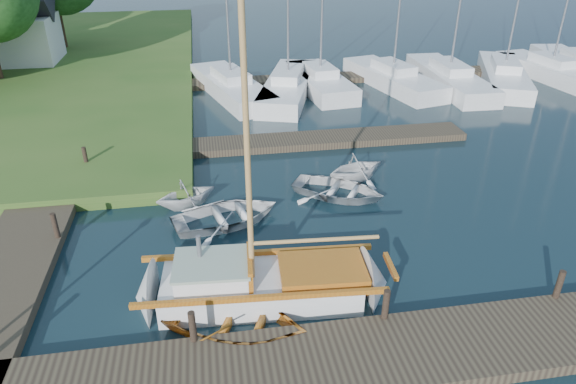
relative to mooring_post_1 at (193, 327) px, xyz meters
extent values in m
plane|color=black|center=(3.00, 5.00, -0.70)|extent=(160.00, 160.00, 0.00)
cube|color=#2F261D|center=(3.00, -1.00, -0.55)|extent=(18.00, 2.20, 0.30)
cube|color=#2F261D|center=(-5.00, 7.00, -0.55)|extent=(2.20, 18.00, 0.30)
cube|color=#2F261D|center=(5.00, 11.50, -0.55)|extent=(14.00, 1.60, 0.30)
cube|color=#2F261D|center=(13.00, 21.00, -0.55)|extent=(30.00, 1.60, 0.30)
cylinder|color=black|center=(0.00, 0.00, 0.00)|extent=(0.16, 0.16, 0.80)
cylinder|color=black|center=(4.50, 0.00, 0.00)|extent=(0.16, 0.16, 0.80)
cylinder|color=black|center=(9.00, 0.00, 0.00)|extent=(0.16, 0.16, 0.80)
cylinder|color=black|center=(-4.00, 5.00, 0.00)|extent=(0.16, 0.16, 0.80)
cylinder|color=black|center=(-4.00, 10.00, 0.00)|extent=(0.16, 0.16, 0.80)
cube|color=white|center=(1.71, 1.60, -0.47)|extent=(5.13, 2.35, 0.90)
cone|color=white|center=(4.75, 1.39, -0.47)|extent=(1.43, 2.05, 1.96)
cone|color=white|center=(-1.23, 1.81, -0.47)|extent=(1.13, 2.03, 1.96)
cube|color=#8A370D|center=(1.77, 2.54, 0.04)|extent=(6.19, 0.55, 0.14)
cube|color=#8A370D|center=(1.64, 0.66, 0.04)|extent=(6.19, 0.55, 0.14)
cube|color=#8A370D|center=(5.10, 1.36, 0.04)|extent=(0.20, 1.11, 0.14)
cube|color=white|center=(0.51, 1.68, 0.20)|extent=(1.89, 1.52, 0.44)
cube|color=#95A895|center=(0.51, 1.68, 0.45)|extent=(2.00, 1.63, 0.08)
cube|color=#8A370D|center=(1.46, 1.62, 0.28)|extent=(0.22, 1.40, 0.60)
cylinder|color=slate|center=(0.23, 2.00, 0.78)|extent=(0.12, 0.12, 0.60)
cube|color=#8A370D|center=(3.30, 1.49, 0.08)|extent=(2.30, 1.65, 0.20)
cylinder|color=#A07942|center=(1.51, 1.61, 4.18)|extent=(0.14, 0.14, 8.40)
cylinder|color=#A07942|center=(3.10, 1.50, 0.98)|extent=(3.20, 0.32, 0.10)
imported|color=#8A370D|center=(0.98, 0.47, -0.34)|extent=(4.12, 3.60, 0.71)
imported|color=white|center=(1.07, 5.47, -0.34)|extent=(4.00, 3.30, 0.72)
imported|color=white|center=(-0.22, 6.80, -0.15)|extent=(2.62, 2.46, 1.10)
imported|color=white|center=(5.08, 6.63, -0.36)|extent=(4.01, 3.72, 0.68)
imported|color=white|center=(6.03, 7.71, -0.09)|extent=(2.83, 2.63, 1.21)
cube|color=white|center=(2.17, 19.12, -0.25)|extent=(4.43, 8.64, 0.90)
cube|color=white|center=(2.17, 19.12, 0.45)|extent=(2.15, 3.20, 0.50)
cube|color=white|center=(5.30, 18.67, -0.25)|extent=(4.76, 9.06, 0.90)
cube|color=white|center=(5.30, 18.67, 0.45)|extent=(2.27, 3.36, 0.50)
cube|color=white|center=(7.26, 19.27, -0.25)|extent=(2.94, 7.22, 0.90)
cube|color=white|center=(7.26, 19.27, 0.45)|extent=(1.66, 2.60, 0.50)
cube|color=white|center=(11.57, 19.19, -0.25)|extent=(4.01, 8.26, 0.90)
cube|color=white|center=(11.57, 19.19, 0.45)|extent=(2.02, 3.04, 0.50)
cube|color=white|center=(14.87, 18.74, -0.25)|extent=(2.47, 8.91, 0.90)
cube|color=white|center=(14.87, 18.74, 0.45)|extent=(1.49, 3.14, 0.50)
cube|color=white|center=(18.32, 18.72, -0.25)|extent=(5.51, 8.93, 0.90)
cube|color=white|center=(18.32, 18.72, 0.45)|extent=(2.51, 3.37, 0.50)
cube|color=white|center=(21.69, 19.16, -0.25)|extent=(3.21, 8.11, 0.90)
cube|color=white|center=(21.69, 19.16, 0.45)|extent=(1.75, 2.92, 0.50)
cube|color=white|center=(-11.00, 27.00, 1.20)|extent=(5.00, 4.00, 2.80)
cylinder|color=#332114|center=(-9.00, 31.00, 1.64)|extent=(0.36, 0.36, 3.67)
camera|label=1|loc=(0.66, -8.89, 8.03)|focal=32.00mm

